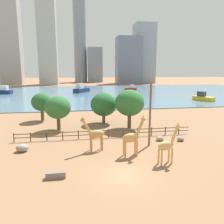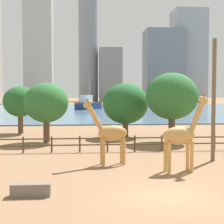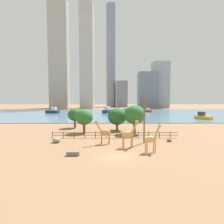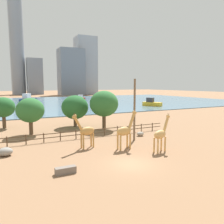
{
  "view_description": "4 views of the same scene",
  "coord_description": "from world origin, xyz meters",
  "px_view_note": "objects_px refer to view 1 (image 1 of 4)",
  "views": [
    {
      "loc": [
        -4.07,
        -18.88,
        9.9
      ],
      "look_at": [
        1.61,
        16.8,
        2.94
      ],
      "focal_mm": 35.0,
      "sensor_mm": 36.0,
      "label": 1
    },
    {
      "loc": [
        -3.89,
        -15.29,
        4.77
      ],
      "look_at": [
        -2.2,
        4.3,
        3.65
      ],
      "focal_mm": 55.0,
      "sensor_mm": 36.0,
      "label": 2
    },
    {
      "loc": [
        -0.9,
        -23.78,
        7.93
      ],
      "look_at": [
        -0.65,
        16.69,
        5.08
      ],
      "focal_mm": 28.0,
      "sensor_mm": 36.0,
      "label": 3
    },
    {
      "loc": [
        -10.63,
        -17.59,
        7.7
      ],
      "look_at": [
        0.59,
        5.37,
        4.49
      ],
      "focal_mm": 35.0,
      "sensor_mm": 36.0,
      "label": 4
    }
  ],
  "objects_px": {
    "tree_left_large": "(130,103)",
    "boat_barge": "(131,88)",
    "boulder_by_pole": "(160,138)",
    "boat_ferry": "(81,89)",
    "giraffe_companion": "(95,134)",
    "boulder_small": "(22,148)",
    "tree_right_tall": "(104,104)",
    "feeding_trough": "(56,175)",
    "tree_left_small": "(42,102)",
    "giraffe_young": "(167,145)",
    "giraffe_tall": "(132,137)",
    "boat_sailboat": "(203,98)",
    "tree_center_broad": "(58,108)",
    "boulder_near_fence": "(181,139)",
    "utility_pole": "(150,114)",
    "boat_tug": "(3,91)"
  },
  "relations": [
    {
      "from": "tree_right_tall",
      "to": "boat_barge",
      "type": "distance_m",
      "value": 68.42
    },
    {
      "from": "tree_left_small",
      "to": "boulder_near_fence",
      "type": "bearing_deg",
      "value": -37.69
    },
    {
      "from": "tree_left_large",
      "to": "tree_left_small",
      "type": "distance_m",
      "value": 17.85
    },
    {
      "from": "tree_left_large",
      "to": "boat_barge",
      "type": "bearing_deg",
      "value": 75.83
    },
    {
      "from": "utility_pole",
      "to": "boulder_near_fence",
      "type": "relative_size",
      "value": 8.35
    },
    {
      "from": "boulder_by_pole",
      "to": "tree_right_tall",
      "type": "relative_size",
      "value": 0.2
    },
    {
      "from": "giraffe_companion",
      "to": "boat_tug",
      "type": "distance_m",
      "value": 77.49
    },
    {
      "from": "boat_sailboat",
      "to": "boulder_small",
      "type": "bearing_deg",
      "value": -78.92
    },
    {
      "from": "giraffe_tall",
      "to": "boat_ferry",
      "type": "xyz_separation_m",
      "value": [
        -4.39,
        74.0,
        -0.68
      ]
    },
    {
      "from": "giraffe_companion",
      "to": "giraffe_young",
      "type": "height_order",
      "value": "giraffe_companion"
    },
    {
      "from": "boat_ferry",
      "to": "boat_sailboat",
      "type": "bearing_deg",
      "value": -97.18
    },
    {
      "from": "boat_tug",
      "to": "giraffe_young",
      "type": "bearing_deg",
      "value": 132.25
    },
    {
      "from": "boulder_near_fence",
      "to": "boulder_small",
      "type": "distance_m",
      "value": 21.19
    },
    {
      "from": "giraffe_companion",
      "to": "tree_right_tall",
      "type": "height_order",
      "value": "tree_right_tall"
    },
    {
      "from": "boulder_by_pole",
      "to": "tree_left_large",
      "type": "xyz_separation_m",
      "value": [
        -2.73,
        7.34,
        4.09
      ]
    },
    {
      "from": "feeding_trough",
      "to": "boat_sailboat",
      "type": "height_order",
      "value": "boat_sailboat"
    },
    {
      "from": "giraffe_tall",
      "to": "boat_tug",
      "type": "distance_m",
      "value": 81.43
    },
    {
      "from": "boulder_by_pole",
      "to": "boat_sailboat",
      "type": "distance_m",
      "value": 46.07
    },
    {
      "from": "feeding_trough",
      "to": "boat_sailboat",
      "type": "xyz_separation_m",
      "value": [
        42.27,
        45.09,
        0.89
      ]
    },
    {
      "from": "giraffe_tall",
      "to": "feeding_trough",
      "type": "bearing_deg",
      "value": -161.35
    },
    {
      "from": "giraffe_tall",
      "to": "boat_barge",
      "type": "height_order",
      "value": "giraffe_tall"
    },
    {
      "from": "giraffe_companion",
      "to": "tree_left_large",
      "type": "distance_m",
      "value": 12.05
    },
    {
      "from": "boat_tug",
      "to": "boat_barge",
      "type": "height_order",
      "value": "boat_tug"
    },
    {
      "from": "giraffe_tall",
      "to": "giraffe_young",
      "type": "height_order",
      "value": "giraffe_tall"
    },
    {
      "from": "tree_left_large",
      "to": "boat_sailboat",
      "type": "bearing_deg",
      "value": 42.54
    },
    {
      "from": "giraffe_companion",
      "to": "boat_sailboat",
      "type": "xyz_separation_m",
      "value": [
        38.06,
        38.49,
        -0.91
      ]
    },
    {
      "from": "boat_ferry",
      "to": "boat_barge",
      "type": "height_order",
      "value": "boat_ferry"
    },
    {
      "from": "boulder_near_fence",
      "to": "boat_sailboat",
      "type": "height_order",
      "value": "boat_sailboat"
    },
    {
      "from": "giraffe_young",
      "to": "feeding_trough",
      "type": "bearing_deg",
      "value": 172.75
    },
    {
      "from": "tree_left_large",
      "to": "boulder_small",
      "type": "bearing_deg",
      "value": -150.77
    },
    {
      "from": "giraffe_tall",
      "to": "boulder_near_fence",
      "type": "xyz_separation_m",
      "value": [
        8.16,
        4.1,
        -1.92
      ]
    },
    {
      "from": "boulder_by_pole",
      "to": "boat_ferry",
      "type": "relative_size",
      "value": 0.13
    },
    {
      "from": "giraffe_companion",
      "to": "boulder_by_pole",
      "type": "bearing_deg",
      "value": -175.35
    },
    {
      "from": "giraffe_tall",
      "to": "giraffe_companion",
      "type": "xyz_separation_m",
      "value": [
        -4.11,
        2.39,
        -0.11
      ]
    },
    {
      "from": "boulder_by_pole",
      "to": "feeding_trough",
      "type": "relative_size",
      "value": 0.64
    },
    {
      "from": "utility_pole",
      "to": "tree_left_large",
      "type": "height_order",
      "value": "utility_pole"
    },
    {
      "from": "giraffe_companion",
      "to": "tree_left_large",
      "type": "xyz_separation_m",
      "value": [
        6.72,
        9.73,
        2.3
      ]
    },
    {
      "from": "giraffe_tall",
      "to": "tree_center_broad",
      "type": "xyz_separation_m",
      "value": [
        -9.36,
        13.02,
        1.57
      ]
    },
    {
      "from": "tree_left_small",
      "to": "boat_sailboat",
      "type": "relative_size",
      "value": 0.79
    },
    {
      "from": "tree_center_broad",
      "to": "boulder_by_pole",
      "type": "bearing_deg",
      "value": -29.26
    },
    {
      "from": "giraffe_companion",
      "to": "boat_ferry",
      "type": "height_order",
      "value": "boat_ferry"
    },
    {
      "from": "feeding_trough",
      "to": "tree_left_small",
      "type": "xyz_separation_m",
      "value": [
        -4.81,
        24.74,
        3.4
      ]
    },
    {
      "from": "tree_left_large",
      "to": "boat_sailboat",
      "type": "xyz_separation_m",
      "value": [
        31.34,
        28.76,
        -3.21
      ]
    },
    {
      "from": "boulder_near_fence",
      "to": "tree_center_broad",
      "type": "xyz_separation_m",
      "value": [
        -17.53,
        8.93,
        3.49
      ]
    },
    {
      "from": "giraffe_young",
      "to": "feeding_trough",
      "type": "distance_m",
      "value": 11.69
    },
    {
      "from": "tree_left_large",
      "to": "giraffe_companion",
      "type": "bearing_deg",
      "value": -124.64
    },
    {
      "from": "boulder_near_fence",
      "to": "tree_left_large",
      "type": "distance_m",
      "value": 10.59
    },
    {
      "from": "giraffe_young",
      "to": "tree_left_large",
      "type": "distance_m",
      "value": 15.05
    },
    {
      "from": "tree_right_tall",
      "to": "boat_sailboat",
      "type": "height_order",
      "value": "tree_right_tall"
    },
    {
      "from": "boulder_by_pole",
      "to": "boulder_small",
      "type": "bearing_deg",
      "value": -175.6
    }
  ]
}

